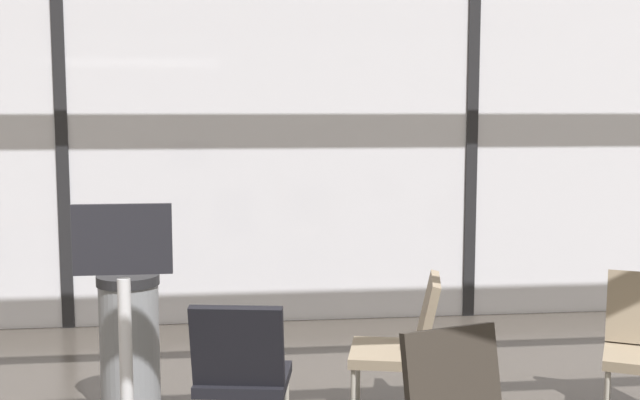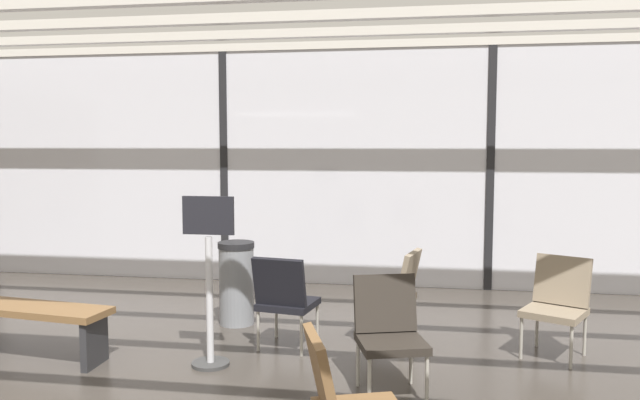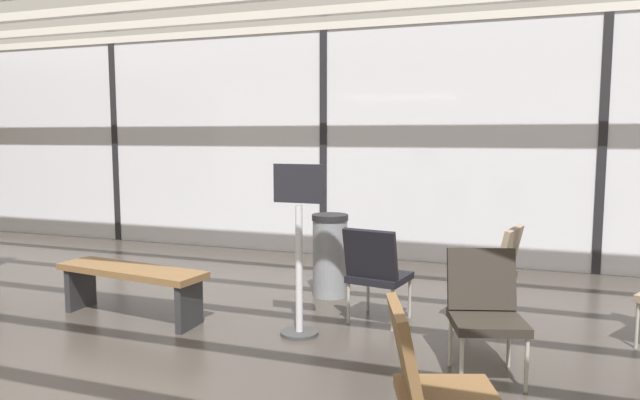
% 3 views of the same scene
% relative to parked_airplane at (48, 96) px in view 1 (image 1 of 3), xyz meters
% --- Properties ---
extents(glass_curtain_wall, '(14.00, 0.08, 3.10)m').
position_rel_parked_airplane_xyz_m(glass_curtain_wall, '(1.32, -5.56, -0.48)').
color(glass_curtain_wall, silver).
rests_on(glass_curtain_wall, ground).
extents(window_mullion_1, '(0.10, 0.12, 3.10)m').
position_rel_parked_airplane_xyz_m(window_mullion_1, '(1.32, -5.56, -0.48)').
color(window_mullion_1, black).
rests_on(window_mullion_1, ground).
extents(window_mullion_2, '(0.10, 0.12, 3.10)m').
position_rel_parked_airplane_xyz_m(window_mullion_2, '(4.82, -5.56, -0.48)').
color(window_mullion_2, black).
rests_on(window_mullion_2, ground).
extents(parked_airplane, '(12.78, 4.05, 4.05)m').
position_rel_parked_airplane_xyz_m(parked_airplane, '(0.00, 0.00, 0.00)').
color(parked_airplane, silver).
rests_on(parked_airplane, ground).
extents(lounge_chair_0, '(0.56, 0.60, 0.87)m').
position_rel_parked_airplane_xyz_m(lounge_chair_0, '(2.75, -8.30, -1.53)').
color(lounge_chair_0, black).
rests_on(lounge_chair_0, ground).
extents(lounge_chair_4, '(0.62, 0.59, 0.87)m').
position_rel_parked_airplane_xyz_m(lounge_chair_4, '(3.73, -7.88, -1.53)').
color(lounge_chair_4, '#7F705B').
rests_on(lounge_chair_4, ground).
extents(trash_bin, '(0.38, 0.38, 0.86)m').
position_rel_parked_airplane_xyz_m(trash_bin, '(2.08, -7.58, -1.59)').
color(trash_bin, slate).
rests_on(trash_bin, ground).
extents(info_sign, '(0.44, 0.32, 1.44)m').
position_rel_parked_airplane_xyz_m(info_sign, '(2.22, -8.81, -1.35)').
color(info_sign, '#333333').
rests_on(info_sign, ground).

